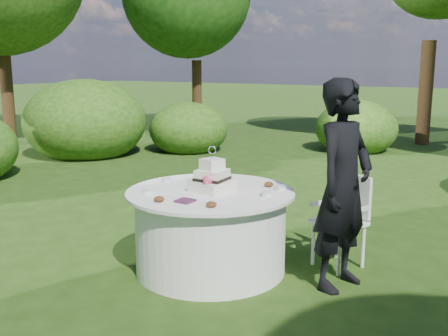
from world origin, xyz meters
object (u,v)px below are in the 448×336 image
at_px(cake, 212,179).
at_px(chair, 345,213).
at_px(table, 211,230).
at_px(guest, 343,186).
at_px(napkins, 185,201).

bearing_deg(cake, chair, 38.97).
height_order(cake, chair, cake).
bearing_deg(table, guest, 14.49).
bearing_deg(guest, chair, 27.48).
distance_m(guest, cake, 1.18).
xyz_separation_m(napkins, chair, (0.98, 1.24, -0.26)).
xyz_separation_m(table, cake, (0.03, -0.01, 0.50)).
relative_size(table, cake, 3.64).
relative_size(guest, chair, 2.05).
xyz_separation_m(guest, chair, (-0.14, 0.49, -0.39)).
bearing_deg(table, cake, -19.45).
distance_m(guest, table, 1.31).
height_order(guest, chair, guest).
xyz_separation_m(guest, cake, (-1.14, -0.31, -0.02)).
xyz_separation_m(napkins, guest, (1.12, 0.75, 0.13)).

